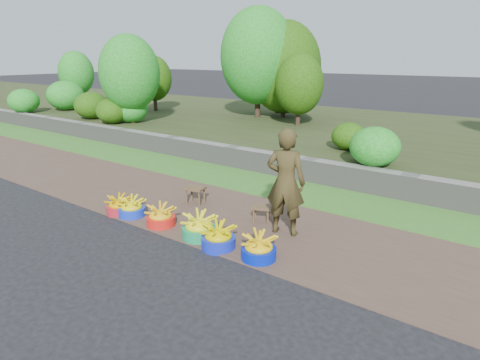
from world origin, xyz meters
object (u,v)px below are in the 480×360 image
Objects in this scene: basin_c at (161,217)px; stool_left at (195,190)px; basin_b at (132,208)px; vendor_woman at (286,182)px; basin_e at (218,238)px; basin_a at (119,206)px; basin_d at (199,228)px; basin_f at (259,249)px; stool_right at (261,209)px.

basin_c is 1.19m from stool_left.
vendor_woman reaches higher than basin_b.
basin_e reaches higher than stool_left.
basin_e is (2.38, -0.01, 0.02)m from basin_a.
basin_a is 0.26× the size of vendor_woman.
basin_a is 0.96× the size of basin_b.
basin_a is 0.30m from basin_b.
basin_e is at bearing -10.67° from basin_d.
basin_b is at bearing -113.55° from stool_left.
basin_d is (0.87, 0.02, 0.02)m from basin_c.
basin_f is at bearing 4.85° from basin_e.
basin_d is 0.32× the size of vendor_woman.
basin_f is 1.23m from vendor_woman.
basin_a is 0.93× the size of basin_c.
basin_f is (0.70, 0.06, -0.00)m from basin_e.
stool_left is at bearing 101.62° from basin_c.
basin_e is at bearing -89.55° from stool_right.
vendor_woman is (1.89, 0.97, 0.73)m from basin_c.
basin_f is 2.56m from stool_left.
basin_d reaches higher than basin_b.
basin_f reaches higher than stool_left.
vendor_woman reaches higher than basin_d.
basin_b is at bearing 9.01° from basin_a.
basin_c is 2.25m from vendor_woman.
basin_a is 2.67m from stool_right.
basin_c reaches higher than basin_a.
basin_a is 0.83× the size of basin_d.
stool_right is (2.37, 1.21, 0.09)m from basin_a.
basin_e is (0.47, -0.09, -0.01)m from basin_d.
basin_b is 2.78m from basin_f.
basin_b reaches higher than basin_a.
vendor_woman reaches higher than basin_e.
vendor_woman reaches higher than stool_right.
stool_left is at bearing -17.98° from vendor_woman.
vendor_woman is at bearing -18.03° from stool_right.
vendor_woman reaches higher than basin_f.
stool_right is (1.32, 1.16, 0.08)m from basin_c.
basin_f reaches higher than stool_right.
basin_b is 1.61m from basin_d.
stool_left is at bearing 141.97° from basin_e.
vendor_woman is (0.56, 1.04, 0.72)m from basin_e.
basin_f is at bearing -0.01° from basin_b.
basin_c is 1.34m from basin_e.
basin_c is 1.76m from stool_right.
basin_f is 1.31× the size of stool_right.
vendor_woman reaches higher than basin_c.
basin_c is 1.16× the size of stool_left.
basin_e is at bearing 48.90° from vendor_woman.
basin_a is 3.08m from basin_f.
stool_right is 0.22× the size of vendor_woman.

